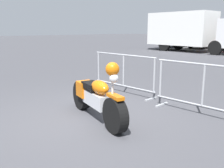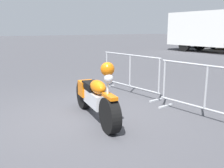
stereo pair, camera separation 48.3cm
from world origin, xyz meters
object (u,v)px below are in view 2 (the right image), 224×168
Objects in this scene: crowd_barrier_near at (130,73)px; parked_car_silver at (202,40)px; crowd_barrier_far at (206,91)px; box_truck at (213,30)px; motorcycle at (95,96)px.

crowd_barrier_near is 0.54× the size of parked_car_silver.
parked_car_silver reaches higher than crowd_barrier_far.
crowd_barrier_far is 15.18m from box_truck.
crowd_barrier_far is at bearing -57.52° from box_truck.
box_truck is (-7.30, 14.33, 1.18)m from motorcycle.
box_truck reaches higher than motorcycle.
crowd_barrier_near is at bearing 180.00° from crowd_barrier_far.
parked_car_silver is (-3.87, 3.96, -0.95)m from box_truck.
motorcycle reaches higher than crowd_barrier_near.
motorcycle is 21.43m from parked_car_silver.
box_truck is at bearing -135.40° from parked_car_silver.
box_truck reaches higher than crowd_barrier_near.
motorcycle is 2.16m from crowd_barrier_far.
box_truck is 1.94× the size of parked_car_silver.
parked_car_silver reaches higher than motorcycle.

